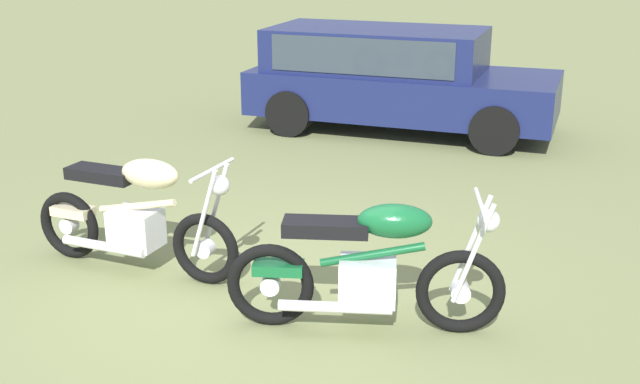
# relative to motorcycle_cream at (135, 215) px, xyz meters

# --- Properties ---
(ground_plane) EXTENTS (120.00, 120.00, 0.00)m
(ground_plane) POSITION_rel_motorcycle_cream_xyz_m (1.11, -0.19, -0.49)
(ground_plane) COLOR olive
(motorcycle_cream) EXTENTS (1.97, 0.64, 1.02)m
(motorcycle_cream) POSITION_rel_motorcycle_cream_xyz_m (0.00, 0.00, 0.00)
(motorcycle_cream) COLOR black
(motorcycle_cream) RESTS_ON ground
(motorcycle_green) EXTENTS (1.95, 0.84, 1.02)m
(motorcycle_green) POSITION_rel_motorcycle_cream_xyz_m (2.11, -0.37, -0.01)
(motorcycle_green) COLOR black
(motorcycle_green) RESTS_ON ground
(car_navy) EXTENTS (4.24, 1.91, 1.43)m
(car_navy) POSITION_rel_motorcycle_cream_xyz_m (0.81, 5.46, 0.34)
(car_navy) COLOR #161E4C
(car_navy) RESTS_ON ground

